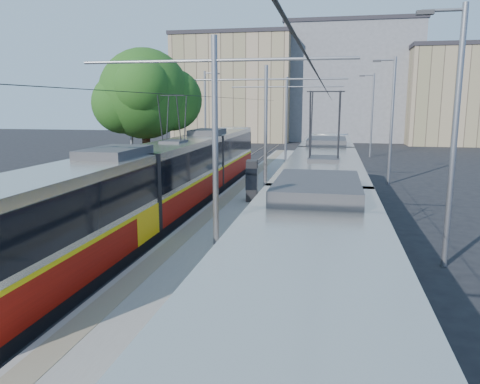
# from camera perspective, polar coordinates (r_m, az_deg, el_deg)

# --- Properties ---
(ground) EXTENTS (160.00, 160.00, 0.00)m
(ground) POSITION_cam_1_polar(r_m,az_deg,el_deg) (9.68, -15.39, -21.59)
(ground) COLOR black
(ground) RESTS_ON ground
(platform) EXTENTS (4.00, 50.00, 0.30)m
(platform) POSITION_cam_1_polar(r_m,az_deg,el_deg) (25.05, 2.10, -0.75)
(platform) COLOR gray
(platform) RESTS_ON ground
(tactile_strip_left) EXTENTS (0.70, 50.00, 0.01)m
(tactile_strip_left) POSITION_cam_1_polar(r_m,az_deg,el_deg) (25.29, -1.15, -0.28)
(tactile_strip_left) COLOR gray
(tactile_strip_left) RESTS_ON platform
(tactile_strip_right) EXTENTS (0.70, 50.00, 0.01)m
(tactile_strip_right) POSITION_cam_1_polar(r_m,az_deg,el_deg) (24.84, 5.40, -0.52)
(tactile_strip_right) COLOR gray
(tactile_strip_right) RESTS_ON platform
(rails) EXTENTS (8.71, 70.00, 0.03)m
(rails) POSITION_cam_1_polar(r_m,az_deg,el_deg) (25.08, 2.09, -1.05)
(rails) COLOR gray
(rails) RESTS_ON ground
(tram_left) EXTENTS (2.43, 31.00, 5.50)m
(tram_left) POSITION_cam_1_polar(r_m,az_deg,el_deg) (22.88, -7.99, 2.02)
(tram_left) COLOR black
(tram_left) RESTS_ON ground
(tram_right) EXTENTS (2.43, 29.95, 5.50)m
(tram_right) POSITION_cam_1_polar(r_m,az_deg,el_deg) (15.78, 9.98, -1.37)
(tram_right) COLOR black
(tram_right) RESTS_ON ground
(catenary) EXTENTS (9.20, 70.00, 7.00)m
(catenary) POSITION_cam_1_polar(r_m,az_deg,el_deg) (21.76, 0.97, 9.14)
(catenary) COLOR slate
(catenary) RESTS_ON platform
(street_lamps) EXTENTS (15.18, 38.22, 8.00)m
(street_lamps) POSITION_cam_1_polar(r_m,az_deg,el_deg) (28.53, 3.44, 8.80)
(street_lamps) COLOR slate
(street_lamps) RESTS_ON ground
(shelter) EXTENTS (0.66, 0.98, 2.05)m
(shelter) POSITION_cam_1_polar(r_m,az_deg,el_deg) (23.48, 1.46, 1.52)
(shelter) COLOR black
(shelter) RESTS_ON platform
(tree) EXTENTS (5.68, 5.25, 8.25)m
(tree) POSITION_cam_1_polar(r_m,az_deg,el_deg) (27.99, -10.74, 11.46)
(tree) COLOR #382314
(tree) RESTS_ON ground
(building_left) EXTENTS (16.32, 12.24, 14.64)m
(building_left) POSITION_cam_1_polar(r_m,az_deg,el_deg) (68.70, -0.46, 12.52)
(building_left) COLOR gray
(building_left) RESTS_ON ground
(building_centre) EXTENTS (18.36, 14.28, 16.16)m
(building_centre) POSITION_cam_1_polar(r_m,az_deg,el_deg) (71.35, 13.24, 12.79)
(building_centre) COLOR gray
(building_centre) RESTS_ON ground
(building_right) EXTENTS (14.28, 10.20, 12.37)m
(building_right) POSITION_cam_1_polar(r_m,az_deg,el_deg) (67.22, 25.55, 10.58)
(building_right) COLOR gray
(building_right) RESTS_ON ground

